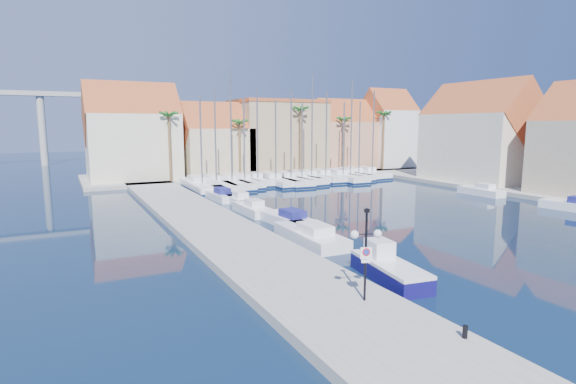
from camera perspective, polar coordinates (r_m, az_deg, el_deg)
ground at (r=28.28m, az=17.62°, el=-8.54°), size 260.00×260.00×0.00m
quay_west at (r=35.07m, az=-9.33°, el=-4.51°), size 6.00×77.00×0.50m
shore_north at (r=73.61m, az=-3.38°, el=2.45°), size 54.00×16.00×0.50m
shore_east at (r=62.02m, az=29.15°, el=0.21°), size 12.00×60.00×0.50m
lamp_post at (r=19.67m, az=9.88°, el=-6.09°), size 1.34×0.71×4.11m
bollard at (r=18.11m, az=21.57°, el=-16.18°), size 0.19×0.19×0.47m
fishing_boat at (r=24.63m, az=12.58°, el=-9.36°), size 2.56×5.64×1.90m
motorboat_west_0 at (r=31.45m, az=2.91°, el=-5.45°), size 2.55×7.39×1.40m
motorboat_west_1 at (r=36.35m, az=0.14°, el=-3.51°), size 2.45×6.28×1.40m
motorboat_west_2 at (r=41.20m, az=-4.58°, el=-2.09°), size 1.83×5.54×1.40m
motorboat_west_3 at (r=45.97m, az=-6.23°, el=-1.00°), size 1.84×5.22×1.40m
motorboat_west_4 at (r=49.10m, az=-8.54°, el=-0.43°), size 2.02×5.69×1.40m
motorboat_west_5 at (r=55.29m, az=-9.66°, el=0.56°), size 1.72×5.12×1.40m
motorboat_east_0 at (r=50.46m, az=32.70°, el=-1.47°), size 2.64×6.06×1.40m
motorboat_east_1 at (r=56.51m, az=23.35°, el=0.14°), size 1.77×5.41×1.40m
sailboat_0 at (r=57.24m, az=-11.00°, el=0.84°), size 3.49×11.98×11.67m
sailboat_1 at (r=58.40m, az=-9.22°, el=1.05°), size 4.05×11.94×12.48m
sailboat_2 at (r=58.79m, az=-7.33°, el=1.17°), size 3.00×11.23×14.87m
sailboat_3 at (r=59.77m, az=-5.70°, el=1.30°), size 2.62×9.53×11.42m
sailboat_4 at (r=60.95m, az=-4.00°, el=1.51°), size 2.55×8.25×12.55m
sailboat_5 at (r=60.83m, az=-1.81°, el=1.45°), size 3.00×10.46×11.27m
sailboat_6 at (r=61.64m, az=0.15°, el=1.56°), size 3.80×11.23×12.49m
sailboat_7 at (r=62.81m, az=1.47°, el=1.68°), size 3.62×10.61×11.10m
sailboat_8 at (r=64.19m, az=2.80°, el=1.91°), size 2.43×8.68×14.89m
sailboat_9 at (r=65.15m, az=4.59°, el=1.94°), size 2.87×9.28×12.83m
sailboat_10 at (r=65.87m, az=6.70°, el=1.94°), size 3.25×11.10×11.19m
sailboat_11 at (r=67.83m, az=7.62°, el=2.17°), size 3.08×9.92×14.50m
sailboat_12 at (r=69.15m, az=8.69°, el=2.24°), size 2.70×9.32×11.45m
sailboat_13 at (r=70.34m, az=10.41°, el=2.34°), size 2.58×8.42×13.11m
building_0 at (r=66.76m, az=-19.13°, el=6.76°), size 12.30×9.00×13.50m
building_1 at (r=69.48m, az=-9.18°, el=6.16°), size 10.30×8.00×11.00m
building_2 at (r=74.45m, az=-1.29°, el=7.16°), size 14.20×10.20×11.50m
building_3 at (r=79.55m, az=6.90°, el=6.91°), size 10.30×8.00×12.00m
building_4 at (r=84.08m, az=12.45°, el=7.61°), size 8.30×8.00×14.00m
building_6 at (r=66.95m, az=23.14°, el=6.54°), size 9.00×14.30×13.50m
palm_0 at (r=62.52m, az=-14.92°, el=9.19°), size 2.60×2.60×10.15m
palm_1 at (r=65.36m, az=-6.20°, el=8.56°), size 2.60×2.60×9.15m
palm_2 at (r=69.57m, az=1.63°, el=10.16°), size 2.60×2.60×11.15m
palm_3 at (r=73.70m, az=7.16°, el=8.91°), size 2.60×2.60×9.65m
palm_4 at (r=78.46m, az=12.09°, el=9.46°), size 2.60×2.60×10.65m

